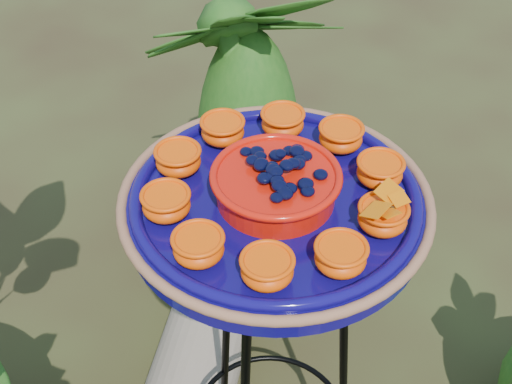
{
  "coord_description": "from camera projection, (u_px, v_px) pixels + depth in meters",
  "views": [
    {
      "loc": [
        -0.65,
        -0.29,
        1.65
      ],
      "look_at": [
        0.02,
        0.11,
        0.96
      ],
      "focal_mm": 50.0,
      "sensor_mm": 36.0,
      "label": 1
    }
  ],
  "objects": [
    {
      "name": "tripod_stand",
      "position": [
        272.0,
        354.0,
        1.33
      ],
      "size": [
        0.42,
        0.42,
        0.89
      ],
      "rotation": [
        0.0,
        0.0,
        -0.35
      ],
      "color": "black",
      "rests_on": "ground"
    },
    {
      "name": "feeder_dish",
      "position": [
        276.0,
        199.0,
        1.07
      ],
      "size": [
        0.58,
        0.58,
        0.11
      ],
      "rotation": [
        0.0,
        0.0,
        -0.35
      ],
      "color": "#0D0756",
      "rests_on": "tripod_stand"
    },
    {
      "name": "shrub_back_right",
      "position": [
        249.0,
        135.0,
        1.96
      ],
      "size": [
        0.73,
        0.73,
        0.93
      ],
      "primitive_type": "imported",
      "rotation": [
        0.0,
        0.0,
        2.45
      ],
      "color": "#1E5115",
      "rests_on": "ground"
    }
  ]
}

